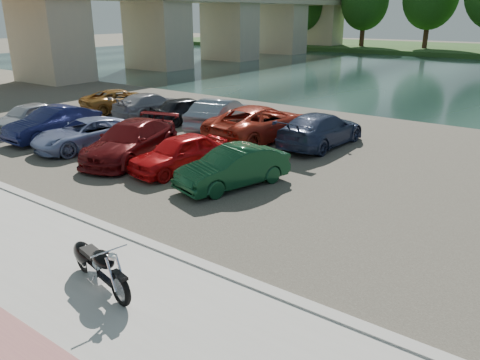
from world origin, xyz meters
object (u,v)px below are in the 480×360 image
object	(u,v)px
motorcycle	(96,263)
car_1	(54,123)
car_0	(27,117)
car_2	(86,134)

from	to	relation	value
motorcycle	car_1	xyz separation A→B (m)	(-11.46, 6.58, 0.19)
car_0	car_2	xyz separation A→B (m)	(4.97, -0.34, -0.04)
car_0	car_2	world-z (taller)	car_0
car_0	car_2	size ratio (longest dim) A/B	0.87
motorcycle	car_2	distance (m)	11.08
car_0	car_1	distance (m)	2.51
car_1	car_2	bearing A→B (deg)	-2.76
car_0	car_1	world-z (taller)	car_1
car_0	car_2	distance (m)	4.98
car_1	car_2	xyz separation A→B (m)	(2.46, -0.12, -0.09)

